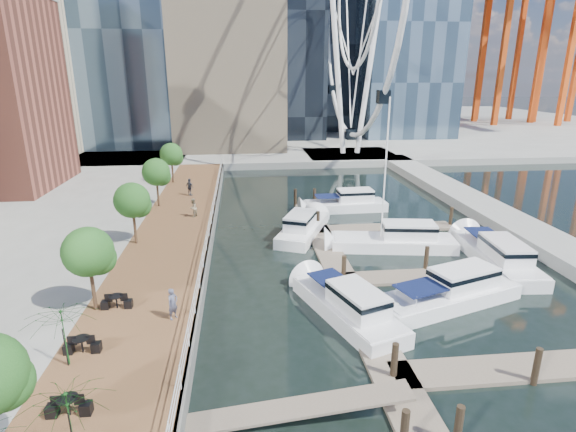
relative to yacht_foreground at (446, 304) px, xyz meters
The scene contains 17 objects.
ground 9.40m from the yacht_foreground, 152.94° to the right, with size 520.00×520.00×0.00m, color black.
boardwalk 20.42m from the yacht_foreground, 148.31° to the left, with size 6.00×60.00×1.00m, color brown.
seawall 17.94m from the yacht_foreground, 143.26° to the left, with size 0.25×60.00×1.00m, color #595954.
land_far 98.08m from the yacht_foreground, 94.89° to the left, with size 200.00×114.00×1.00m, color gray.
breakwater 19.56m from the yacht_foreground, 53.51° to the left, with size 4.00×60.00×1.00m, color gray.
pier 48.06m from the yacht_foreground, 83.27° to the left, with size 14.00×12.00×1.00m, color gray.
railing 18.07m from the yacht_foreground, 143.45° to the left, with size 0.10×60.00×1.05m, color white, non-canonical shape.
floating_docks 5.74m from the yacht_foreground, 94.04° to the left, with size 16.00×34.00×2.60m.
port_cranes 110.76m from the yacht_foreground, 57.02° to the left, with size 40.00×52.00×38.00m.
street_trees 22.44m from the yacht_foreground, 153.81° to the left, with size 2.60×42.60×4.60m.
cafe_tables 19.84m from the yacht_foreground, 161.51° to the right, with size 2.50×13.70×0.74m.
yacht_foreground is the anchor object (origin of this frame).
pedestrian_near 15.70m from the yacht_foreground, behind, with size 0.61×0.40×1.66m, color #46495E.
pedestrian_mid 22.69m from the yacht_foreground, 135.52° to the left, with size 0.81×0.63×1.66m, color gray.
pedestrian_far 29.09m from the yacht_foreground, 126.30° to the left, with size 1.05×0.44×1.79m, color #363844.
moored_yachts 7.47m from the yacht_foreground, 96.06° to the left, with size 17.62×36.11×11.50m.
cafe_seating 20.79m from the yacht_foreground, 155.31° to the right, with size 5.57×10.07×2.75m.
Camera 1 is at (-3.44, -18.34, 12.93)m, focal length 28.00 mm.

